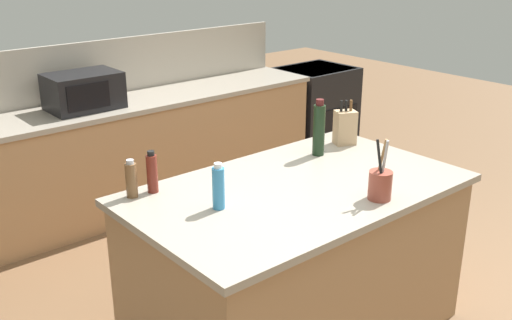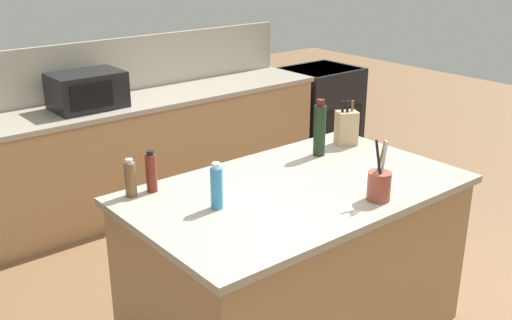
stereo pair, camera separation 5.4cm
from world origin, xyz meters
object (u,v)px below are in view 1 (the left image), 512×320
Objects in this scene: pepper_grinder at (131,180)px; knife_block at (345,127)px; vinegar_bottle at (152,173)px; utensil_crock at (380,184)px; wine_bottle at (319,129)px; dish_soap_bottle at (218,187)px; microwave at (83,91)px; range_oven at (315,110)px.

knife_block is at bearing -5.16° from pepper_grinder.
knife_block is 1.28× the size of vinegar_bottle.
wine_bottle is (0.24, 0.67, 0.08)m from utensil_crock.
dish_soap_bottle is at bearing -141.84° from knife_block.
wine_bottle is (-0.28, -0.03, 0.05)m from knife_block.
wine_bottle is 1.54× the size of vinegar_bottle.
knife_block is 1.24m from dish_soap_bottle.
pepper_grinder is at bearing 172.02° from wine_bottle.
pepper_grinder is (-0.56, -1.75, -0.05)m from microwave.
dish_soap_bottle is 0.96m from wine_bottle.
knife_block is 0.28m from wine_bottle.
range_oven is 3.43m from utensil_crock.
utensil_crock is at bearing -32.30° from dish_soap_bottle.
vinegar_bottle reaches higher than range_oven.
utensil_crock is (-0.52, -0.70, -0.03)m from knife_block.
pepper_grinder is (-0.26, 0.40, -0.02)m from dish_soap_bottle.
knife_block is 1.22× the size of dish_soap_bottle.
range_oven is at bearing 29.21° from pepper_grinder.
range_oven is 3.64m from dish_soap_bottle.
dish_soap_bottle is (-0.69, 0.44, 0.03)m from utensil_crock.
range_oven is at bearing 30.31° from vinegar_bottle.
pepper_grinder is 0.58× the size of wine_bottle.
pepper_grinder is (-0.95, 0.84, 0.01)m from utensil_crock.
vinegar_bottle is (-0.14, 0.39, -0.00)m from dish_soap_bottle.
dish_soap_bottle is at bearing -69.82° from vinegar_bottle.
vinegar_bottle is (-0.45, -1.76, -0.03)m from microwave.
vinegar_bottle is at bearing 110.18° from dish_soap_bottle.
utensil_crock is 0.72m from wine_bottle.
vinegar_bottle is (-0.84, 0.82, 0.02)m from utensil_crock.
wine_bottle is (-1.94, -1.92, 0.64)m from range_oven.
knife_block reaches higher than range_oven.
range_oven is 2.64m from microwave.
wine_bottle reaches higher than pepper_grinder.
vinegar_bottle is at bearing -149.69° from range_oven.
wine_bottle reaches higher than dish_soap_bottle.
microwave is at bearing 98.54° from utensil_crock.
vinegar_bottle is at bearing -159.26° from knife_block.
knife_block reaches higher than vinegar_bottle.
microwave is 2.02m from wine_bottle.
range_oven is at bearing -0.00° from microwave.
range_oven is 2.63× the size of wine_bottle.
vinegar_bottle reaches higher than pepper_grinder.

